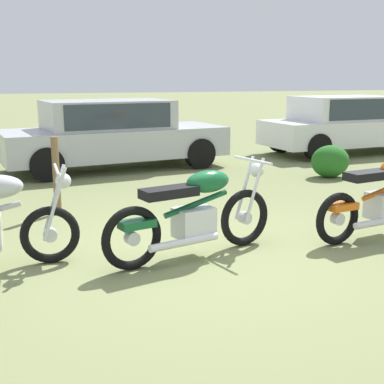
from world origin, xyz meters
TOP-DOWN VIEW (x-y plane):
  - ground_plane at (0.00, 0.00)m, footprint 120.00×120.00m
  - motorcycle_green at (-0.08, -0.10)m, footprint 2.04×0.84m
  - car_silver at (0.14, 5.65)m, footprint 4.76×2.30m
  - car_white at (6.09, 5.92)m, footprint 4.36×1.99m
  - shrub_low at (3.91, 3.30)m, footprint 0.76×0.61m
  - fence_post_wooden at (-1.30, 2.22)m, footprint 0.10×0.10m

SIDE VIEW (x-z plane):
  - ground_plane at x=0.00m, z-range 0.00..0.00m
  - shrub_low at x=3.91m, z-range 0.00..0.62m
  - motorcycle_green at x=-0.08m, z-range -0.03..0.98m
  - fence_post_wooden at x=-1.30m, z-range 0.00..1.09m
  - car_white at x=6.09m, z-range 0.08..1.51m
  - car_silver at x=0.14m, z-range 0.08..1.51m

